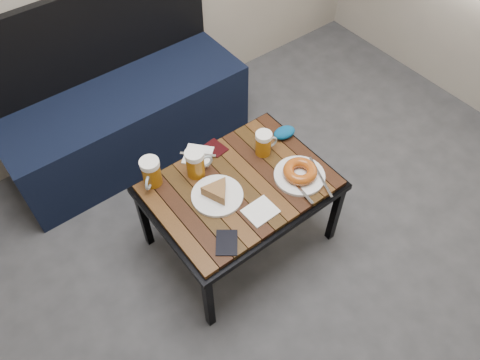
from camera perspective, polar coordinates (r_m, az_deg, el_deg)
bench at (r=2.83m, az=-13.84°, el=7.77°), size 1.40×0.50×0.95m
cafe_table at (r=2.18m, az=-0.00°, el=-1.20°), size 0.84×0.62×0.47m
beer_mug_left at (r=2.13m, az=-10.79°, el=0.91°), size 0.13×0.12×0.14m
beer_mug_centre at (r=2.14m, az=-5.41°, el=2.07°), size 0.14×0.10×0.14m
beer_mug_right at (r=2.23m, az=2.92°, el=4.51°), size 0.12×0.09×0.13m
plate_pie at (r=2.08m, az=-2.81°, el=-1.62°), size 0.23×0.23×0.07m
plate_bagel at (r=2.16m, az=7.31°, el=0.83°), size 0.24×0.31×0.07m
napkin_left at (r=2.26m, az=-5.14°, el=3.03°), size 0.18×0.18×0.01m
napkin_right at (r=2.05m, az=2.51°, el=-3.84°), size 0.14×0.12×0.01m
passport_navy at (r=1.96m, az=-1.63°, el=-7.64°), size 0.15×0.15×0.01m
passport_burgundy at (r=2.29m, az=-2.98°, el=3.94°), size 0.09×0.12×0.01m
knit_pouch at (r=2.34m, az=5.42°, el=5.78°), size 0.13×0.09×0.05m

